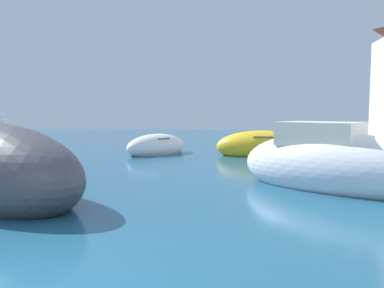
# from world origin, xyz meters

# --- Properties ---
(moored_boat_1) EXTENTS (4.47, 1.87, 1.56)m
(moored_boat_1) POSITION_xyz_m (4.03, 14.29, 0.43)
(moored_boat_1) COLOR gold
(moored_boat_1) RESTS_ON ground
(moored_boat_3) EXTENTS (3.26, 3.67, 1.30)m
(moored_boat_3) POSITION_xyz_m (-1.15, 14.35, 0.36)
(moored_boat_3) COLOR white
(moored_boat_3) RESTS_ON ground
(moored_boat_5) EXTENTS (5.82, 4.74, 2.27)m
(moored_boat_5) POSITION_xyz_m (5.63, 6.96, 0.63)
(moored_boat_5) COLOR white
(moored_boat_5) RESTS_ON ground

